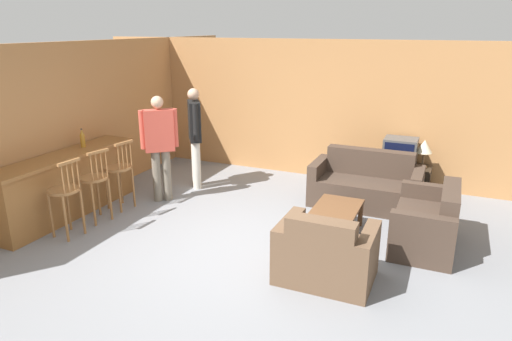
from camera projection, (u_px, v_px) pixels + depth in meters
ground_plane at (240, 249)px, 6.04m from camera, size 24.00×24.00×0.00m
wall_back at (318, 110)px, 8.67m from camera, size 9.40×0.08×2.60m
wall_left at (100, 117)px, 7.97m from camera, size 0.08×8.46×2.60m
bar_counter at (67, 185)px, 7.00m from camera, size 0.55×2.54×0.98m
bar_chair_near at (65, 196)px, 6.26m from camera, size 0.45×0.45×1.13m
bar_chair_mid at (95, 183)px, 6.76m from camera, size 0.50×0.50×1.13m
bar_chair_far at (119, 172)px, 7.24m from camera, size 0.47×0.47×1.13m
couch_far at (366, 186)px, 7.45m from camera, size 1.74×0.84×0.88m
armchair_near at (325, 255)px, 5.22m from camera, size 1.09×0.80×0.86m
loveseat_right at (428, 224)px, 6.06m from camera, size 0.77×1.37×0.85m
coffee_table at (335, 212)px, 6.36m from camera, size 0.61×1.02×0.40m
tv_unit at (397, 178)px, 8.06m from camera, size 1.09×0.50×0.50m
tv at (400, 152)px, 7.91m from camera, size 0.55×0.46×0.48m
bottle at (82, 139)px, 7.23m from camera, size 0.07×0.07×0.30m
table_lamp at (424, 147)px, 7.73m from camera, size 0.27×0.27×0.48m
person_by_window at (195, 133)px, 8.08m from camera, size 0.43×0.52×1.80m
person_by_counter at (160, 143)px, 7.46m from camera, size 0.49×0.45×1.77m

